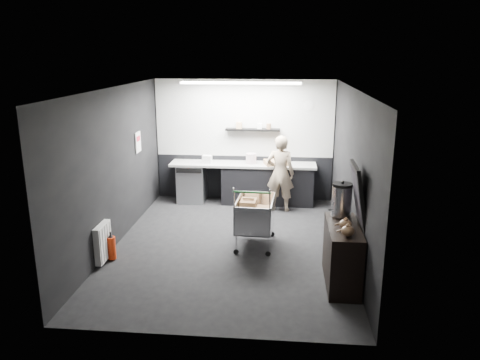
{
  "coord_description": "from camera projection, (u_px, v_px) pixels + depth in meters",
  "views": [
    {
      "loc": [
        0.87,
        -7.55,
        3.26
      ],
      "look_at": [
        0.13,
        0.4,
        1.07
      ],
      "focal_mm": 35.0,
      "sensor_mm": 36.0,
      "label": 1
    }
  ],
  "objects": [
    {
      "name": "ceiling",
      "position": [
        230.0,
        89.0,
        7.48
      ],
      "size": [
        5.5,
        5.5,
        0.0
      ],
      "primitive_type": "plane",
      "rotation": [
        3.14,
        0.0,
        0.0
      ],
      "color": "silver",
      "rests_on": "wall_back"
    },
    {
      "name": "sideboard",
      "position": [
        343.0,
        246.0,
        6.73
      ],
      "size": [
        0.51,
        1.18,
        1.77
      ],
      "color": "black",
      "rests_on": "floor"
    },
    {
      "name": "white_container",
      "position": [
        207.0,
        159.0,
        10.28
      ],
      "size": [
        0.21,
        0.17,
        0.17
      ],
      "primitive_type": "cube",
      "rotation": [
        0.0,
        0.0,
        -0.1
      ],
      "color": "silver",
      "rests_on": "prep_counter"
    },
    {
      "name": "wall_clock",
      "position": [
        308.0,
        105.0,
        10.11
      ],
      "size": [
        0.2,
        0.03,
        0.2
      ],
      "primitive_type": "cylinder",
      "rotation": [
        1.57,
        0.0,
        0.0
      ],
      "color": "silver",
      "rests_on": "wall_back"
    },
    {
      "name": "wall_back",
      "position": [
        244.0,
        140.0,
        10.48
      ],
      "size": [
        5.5,
        0.0,
        5.5
      ],
      "primitive_type": "plane",
      "rotation": [
        1.57,
        0.0,
        0.0
      ],
      "color": "black",
      "rests_on": "floor"
    },
    {
      "name": "poster",
      "position": [
        138.0,
        142.0,
        9.21
      ],
      "size": [
        0.02,
        0.3,
        0.4
      ],
      "primitive_type": "cube",
      "color": "silver",
      "rests_on": "wall_left"
    },
    {
      "name": "ceiling_strip",
      "position": [
        240.0,
        83.0,
        9.27
      ],
      "size": [
        2.4,
        0.2,
        0.04
      ],
      "primitive_type": "cube",
      "color": "white",
      "rests_on": "ceiling"
    },
    {
      "name": "person",
      "position": [
        280.0,
        173.0,
        9.8
      ],
      "size": [
        0.65,
        0.48,
        1.61
      ],
      "primitive_type": "imported",
      "rotation": [
        0.0,
        0.0,
        2.97
      ],
      "color": "beige",
      "rests_on": "floor"
    },
    {
      "name": "cardboard_box",
      "position": [
        276.0,
        162.0,
        10.15
      ],
      "size": [
        0.56,
        0.48,
        0.1
      ],
      "primitive_type": "cube",
      "rotation": [
        0.0,
        0.0,
        0.28
      ],
      "color": "#A88259",
      "rests_on": "prep_counter"
    },
    {
      "name": "kitchen_wall_panel",
      "position": [
        244.0,
        118.0,
        10.33
      ],
      "size": [
        3.95,
        0.02,
        1.7
      ],
      "primitive_type": "cube",
      "color": "beige",
      "rests_on": "wall_back"
    },
    {
      "name": "pink_tub",
      "position": [
        251.0,
        159.0,
        10.23
      ],
      "size": [
        0.23,
        0.23,
        0.23
      ],
      "primitive_type": "cylinder",
      "color": "beige",
      "rests_on": "prep_counter"
    },
    {
      "name": "wall_left",
      "position": [
        115.0,
        168.0,
        8.02
      ],
      "size": [
        0.0,
        5.5,
        5.5
      ],
      "primitive_type": "plane",
      "rotation": [
        1.57,
        0.0,
        1.57
      ],
      "color": "black",
      "rests_on": "floor"
    },
    {
      "name": "floating_shelf",
      "position": [
        253.0,
        130.0,
        10.26
      ],
      "size": [
        1.2,
        0.22,
        0.04
      ],
      "primitive_type": "cube",
      "color": "black",
      "rests_on": "wall_back"
    },
    {
      "name": "floor",
      "position": [
        231.0,
        245.0,
        8.2
      ],
      "size": [
        5.5,
        5.5,
        0.0
      ],
      "primitive_type": "plane",
      "color": "black",
      "rests_on": "ground"
    },
    {
      "name": "dado_panel",
      "position": [
        244.0,
        177.0,
        10.68
      ],
      "size": [
        3.95,
        0.02,
        1.0
      ],
      "primitive_type": "cube",
      "color": "black",
      "rests_on": "wall_back"
    },
    {
      "name": "wall_right",
      "position": [
        351.0,
        173.0,
        7.66
      ],
      "size": [
        0.0,
        5.5,
        5.5
      ],
      "primitive_type": "plane",
      "rotation": [
        1.57,
        0.0,
        -1.57
      ],
      "color": "black",
      "rests_on": "floor"
    },
    {
      "name": "fire_extinguisher",
      "position": [
        111.0,
        247.0,
        7.54
      ],
      "size": [
        0.14,
        0.14,
        0.46
      ],
      "color": "red",
      "rests_on": "floor"
    },
    {
      "name": "prep_counter",
      "position": [
        249.0,
        183.0,
        10.39
      ],
      "size": [
        3.2,
        0.61,
        0.9
      ],
      "color": "black",
      "rests_on": "floor"
    },
    {
      "name": "poster_red_band",
      "position": [
        138.0,
        139.0,
        9.19
      ],
      "size": [
        0.02,
        0.22,
        0.1
      ],
      "primitive_type": "cube",
      "color": "red",
      "rests_on": "poster"
    },
    {
      "name": "wall_front",
      "position": [
        202.0,
        230.0,
        5.2
      ],
      "size": [
        5.5,
        0.0,
        5.5
      ],
      "primitive_type": "plane",
      "rotation": [
        -1.57,
        0.0,
        0.0
      ],
      "color": "black",
      "rests_on": "floor"
    },
    {
      "name": "shopping_cart",
      "position": [
        255.0,
        216.0,
        8.05
      ],
      "size": [
        0.67,
        1.05,
        1.13
      ],
      "color": "silver",
      "rests_on": "floor"
    },
    {
      "name": "radiator",
      "position": [
        103.0,
        242.0,
        7.41
      ],
      "size": [
        0.1,
        0.5,
        0.6
      ],
      "primitive_type": "cube",
      "color": "silver",
      "rests_on": "wall_left"
    }
  ]
}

